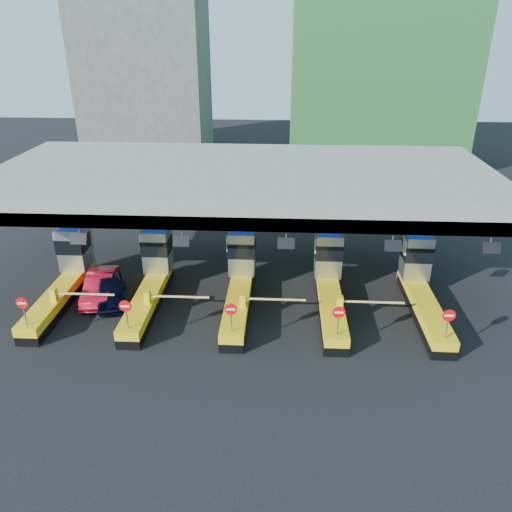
{
  "coord_description": "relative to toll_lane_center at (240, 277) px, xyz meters",
  "views": [
    {
      "loc": [
        2.28,
        -24.55,
        14.27
      ],
      "look_at": [
        0.92,
        0.0,
        2.86
      ],
      "focal_mm": 35.0,
      "sensor_mm": 36.0,
      "label": 1
    }
  ],
  "objects": [
    {
      "name": "red_car",
      "position": [
        -8.0,
        -0.25,
        -0.68
      ],
      "size": [
        2.06,
        4.49,
        1.43
      ],
      "primitive_type": "imported",
      "rotation": [
        0.0,
        0.0,
        0.13
      ],
      "color": "#AE0D22",
      "rests_on": "ground"
    },
    {
      "name": "van",
      "position": [
        -7.3,
        -0.57,
        -0.67
      ],
      "size": [
        3.19,
        4.62,
        1.46
      ],
      "primitive_type": "imported",
      "rotation": [
        0.0,
        0.0,
        0.38
      ],
      "color": "black",
      "rests_on": "ground"
    },
    {
      "name": "toll_lane_left",
      "position": [
        -5.0,
        0.0,
        0.0
      ],
      "size": [
        4.43,
        8.0,
        4.16
      ],
      "color": "black",
      "rests_on": "ground"
    },
    {
      "name": "toll_lane_right",
      "position": [
        5.0,
        0.0,
        0.0
      ],
      "size": [
        4.43,
        8.0,
        4.16
      ],
      "color": "black",
      "rests_on": "ground"
    },
    {
      "name": "toll_lane_far_left",
      "position": [
        -10.0,
        0.0,
        0.0
      ],
      "size": [
        4.43,
        8.0,
        4.16
      ],
      "color": "black",
      "rests_on": "ground"
    },
    {
      "name": "bg_building_scaffold",
      "position": [
        12.0,
        31.72,
        12.6
      ],
      "size": [
        18.0,
        12.0,
        28.0
      ],
      "primitive_type": "cube",
      "color": "#1E5926",
      "rests_on": "ground"
    },
    {
      "name": "bg_building_concrete",
      "position": [
        -14.0,
        35.72,
        7.6
      ],
      "size": [
        14.0,
        10.0,
        18.0
      ],
      "primitive_type": "cube",
      "color": "#4C4C49",
      "rests_on": "ground"
    },
    {
      "name": "ground",
      "position": [
        -0.0,
        -0.28,
        -1.4
      ],
      "size": [
        120.0,
        120.0,
        0.0
      ],
      "primitive_type": "plane",
      "color": "black",
      "rests_on": "ground"
    },
    {
      "name": "toll_lane_center",
      "position": [
        0.0,
        0.0,
        0.0
      ],
      "size": [
        4.43,
        8.0,
        4.16
      ],
      "color": "black",
      "rests_on": "ground"
    },
    {
      "name": "toll_canopy",
      "position": [
        -0.0,
        2.59,
        4.74
      ],
      "size": [
        28.0,
        12.09,
        7.0
      ],
      "color": "slate",
      "rests_on": "ground"
    },
    {
      "name": "toll_lane_far_right",
      "position": [
        10.0,
        0.0,
        0.0
      ],
      "size": [
        4.43,
        8.0,
        4.16
      ],
      "color": "black",
      "rests_on": "ground"
    }
  ]
}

